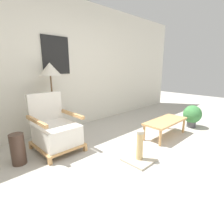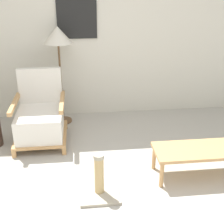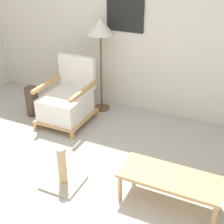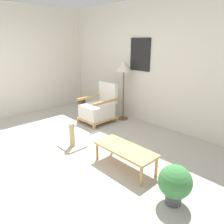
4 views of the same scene
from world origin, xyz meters
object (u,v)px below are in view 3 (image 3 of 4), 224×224
object	(u,v)px
scratching_post	(63,175)
vase	(32,101)
floor_lamp	(100,31)
armchair	(67,101)
coffee_table	(171,179)

from	to	relation	value
scratching_post	vase	bearing A→B (deg)	138.20
floor_lamp	scratching_post	size ratio (longest dim) A/B	3.03
floor_lamp	armchair	bearing A→B (deg)	-115.07
scratching_post	armchair	bearing A→B (deg)	119.72
vase	scratching_post	distance (m)	1.71
coffee_table	vase	bearing A→B (deg)	158.84
scratching_post	coffee_table	bearing A→B (deg)	11.02
coffee_table	scratching_post	bearing A→B (deg)	-168.98
armchair	coffee_table	size ratio (longest dim) A/B	0.91
armchair	scratching_post	xyz separation A→B (m)	(0.68, -1.19, -0.20)
vase	coffee_table	bearing A→B (deg)	-21.16
floor_lamp	vase	xyz separation A→B (m)	(-0.86, -0.62, -1.00)
coffee_table	vase	xyz separation A→B (m)	(-2.38, 0.92, -0.07)
coffee_table	vase	size ratio (longest dim) A/B	2.26
vase	floor_lamp	bearing A→B (deg)	35.69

